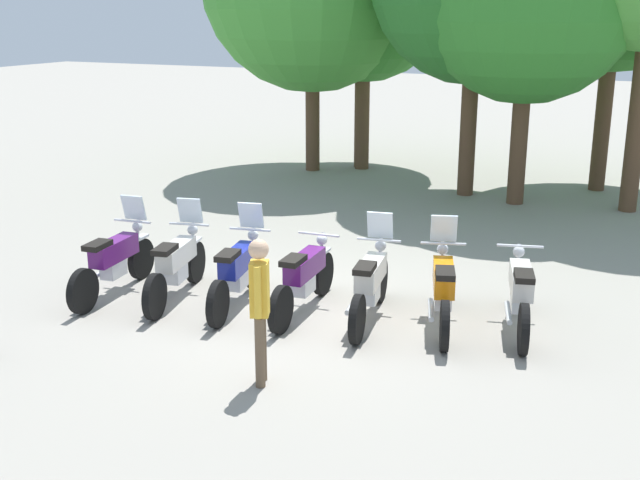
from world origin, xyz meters
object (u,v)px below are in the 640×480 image
object	(u,v)px
motorcycle_6	(520,293)
person_1	(260,301)
motorcycle_1	(177,264)
motorcycle_5	(443,288)
motorcycle_3	(304,277)
motorcycle_0	(114,260)
motorcycle_2	(238,271)
motorcycle_4	(370,283)

from	to	relation	value
motorcycle_6	person_1	size ratio (longest dim) A/B	1.26
motorcycle_1	motorcycle_5	bearing A→B (deg)	-93.35
motorcycle_3	motorcycle_5	xyz separation A→B (m)	(1.88, 0.33, 0.01)
motorcycle_0	motorcycle_2	world-z (taller)	same
motorcycle_4	motorcycle_5	size ratio (longest dim) A/B	1.03
motorcycle_6	motorcycle_2	bearing A→B (deg)	87.17
motorcycle_3	motorcycle_6	xyz separation A→B (m)	(2.83, 0.63, 0.00)
motorcycle_5	person_1	size ratio (longest dim) A/B	1.25
motorcycle_4	motorcycle_1	bearing A→B (deg)	88.33
motorcycle_1	motorcycle_4	world-z (taller)	same
motorcycle_5	motorcycle_6	world-z (taller)	motorcycle_5
motorcycle_0	motorcycle_2	xyz separation A→B (m)	(1.89, 0.35, 0.00)
motorcycle_3	motorcycle_5	world-z (taller)	motorcycle_5
motorcycle_1	person_1	xyz separation A→B (m)	(2.42, -1.89, 0.48)
motorcycle_0	person_1	bearing A→B (deg)	-122.80
motorcycle_1	motorcycle_2	world-z (taller)	same
motorcycle_3	motorcycle_0	bearing A→B (deg)	96.44
motorcycle_3	person_1	distance (m)	2.30
motorcycle_0	motorcycle_1	world-z (taller)	same
motorcycle_4	motorcycle_6	distance (m)	1.96
motorcycle_2	motorcycle_5	size ratio (longest dim) A/B	1.03
motorcycle_3	motorcycle_5	distance (m)	1.91
motorcycle_5	motorcycle_6	size ratio (longest dim) A/B	0.99
motorcycle_0	motorcycle_3	bearing A→B (deg)	-86.13
motorcycle_3	person_1	world-z (taller)	person_1
motorcycle_5	motorcycle_6	xyz separation A→B (m)	(0.95, 0.30, -0.01)
motorcycle_3	motorcycle_1	bearing A→B (deg)	94.99
motorcycle_1	motorcycle_6	bearing A→B (deg)	-91.68
motorcycle_3	motorcycle_6	size ratio (longest dim) A/B	1.02
motorcycle_1	motorcycle_6	distance (m)	4.82
motorcycle_6	motorcycle_0	bearing A→B (deg)	86.69
motorcycle_0	motorcycle_4	distance (m)	3.83
motorcycle_6	motorcycle_4	bearing A→B (deg)	90.80
motorcycle_4	motorcycle_5	distance (m)	0.97
motorcycle_1	motorcycle_6	xyz separation A→B (m)	(4.73, 0.93, -0.01)
motorcycle_5	person_1	xyz separation A→B (m)	(-1.36, -2.52, 0.48)
motorcycle_5	motorcycle_1	bearing A→B (deg)	81.34
motorcycle_4	motorcycle_6	xyz separation A→B (m)	(1.89, 0.53, -0.01)
motorcycle_0	motorcycle_4	bearing A→B (deg)	-87.06
motorcycle_2	motorcycle_1	bearing A→B (deg)	86.87
motorcycle_1	motorcycle_3	distance (m)	1.92
motorcycle_4	motorcycle_5	xyz separation A→B (m)	(0.94, 0.23, 0.00)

